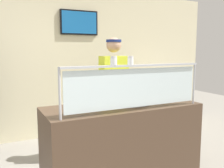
{
  "coord_description": "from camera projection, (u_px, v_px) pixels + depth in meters",
  "views": [
    {
      "loc": [
        -0.46,
        -2.13,
        1.58
      ],
      "look_at": [
        0.79,
        0.38,
        1.2
      ],
      "focal_mm": 40.02,
      "sensor_mm": 36.0,
      "label": 1
    }
  ],
  "objects": [
    {
      "name": "ground_plane",
      "position": [
        100.0,
        161.0,
        3.59
      ],
      "size": [
        12.0,
        12.0,
        0.0
      ],
      "primitive_type": "plane",
      "color": "gray",
      "rests_on": "ground"
    },
    {
      "name": "shop_rear_unit",
      "position": [
        70.0,
        62.0,
        4.64
      ],
      "size": [
        6.21,
        0.13,
        2.7
      ],
      "color": "beige",
      "rests_on": "ground"
    },
    {
      "name": "serving_counter",
      "position": [
        122.0,
        145.0,
        2.95
      ],
      "size": [
        1.81,
        0.69,
        0.95
      ],
      "primitive_type": "cube",
      "color": "#4C3828",
      "rests_on": "ground"
    },
    {
      "name": "sneeze_guard",
      "position": [
        136.0,
        82.0,
        2.59
      ],
      "size": [
        1.63,
        0.06,
        0.49
      ],
      "color": "#B2B5BC",
      "rests_on": "serving_counter"
    },
    {
      "name": "pizza_tray",
      "position": [
        129.0,
        102.0,
        2.98
      ],
      "size": [
        0.48,
        0.48,
        0.04
      ],
      "color": "#9EA0A8",
      "rests_on": "serving_counter"
    },
    {
      "name": "pizza_server",
      "position": [
        130.0,
        101.0,
        2.96
      ],
      "size": [
        0.11,
        0.29,
        0.01
      ],
      "primitive_type": "cube",
      "rotation": [
        0.0,
        0.0,
        0.12
      ],
      "color": "#ADAFB7",
      "rests_on": "pizza_tray"
    },
    {
      "name": "parmesan_shaker",
      "position": [
        114.0,
        61.0,
        2.44
      ],
      "size": [
        0.07,
        0.07,
        0.09
      ],
      "color": "white",
      "rests_on": "sneeze_guard"
    },
    {
      "name": "pepper_flake_shaker",
      "position": [
        130.0,
        61.0,
        2.53
      ],
      "size": [
        0.06,
        0.06,
        0.09
      ],
      "color": "white",
      "rests_on": "sneeze_guard"
    },
    {
      "name": "worker_figure",
      "position": [
        114.0,
        91.0,
        3.59
      ],
      "size": [
        0.41,
        0.5,
        1.76
      ],
      "color": "#23232D",
      "rests_on": "ground"
    },
    {
      "name": "prep_shelf",
      "position": [
        151.0,
        107.0,
        5.0
      ],
      "size": [
        0.7,
        0.55,
        0.89
      ],
      "primitive_type": "cube",
      "color": "#B7BABF",
      "rests_on": "ground"
    },
    {
      "name": "pizza_box_stack",
      "position": [
        152.0,
        80.0,
        4.93
      ],
      "size": [
        0.47,
        0.46,
        0.22
      ],
      "color": "silver",
      "rests_on": "prep_shelf"
    }
  ]
}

